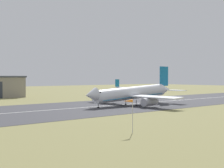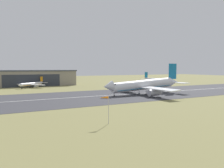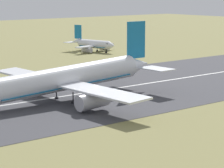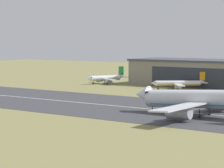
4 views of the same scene
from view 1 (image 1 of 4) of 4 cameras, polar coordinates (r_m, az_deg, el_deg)
The scene contains 5 objects.
runway_strip at distance 118.32m, azimuth -5.85°, elevation -4.35°, with size 423.22×52.13×0.06m, color #3D3D42.
runway_centreline at distance 118.31m, azimuth -5.85°, elevation -4.33°, with size 380.90×0.70×0.01m, color silver.
airplane_landing at distance 128.73m, azimuth 3.68°, elevation -1.74°, with size 48.23×49.41×16.41m.
airplane_parked_centre at distance 219.74m, azimuth 2.63°, elevation -1.01°, with size 20.28×21.53×10.03m.
windsock_pole at distance 64.27m, azimuth 3.05°, elevation -3.53°, with size 2.38×0.81×6.99m.
Camera 1 is at (-65.91, 22.26, 11.58)m, focal length 50.00 mm.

